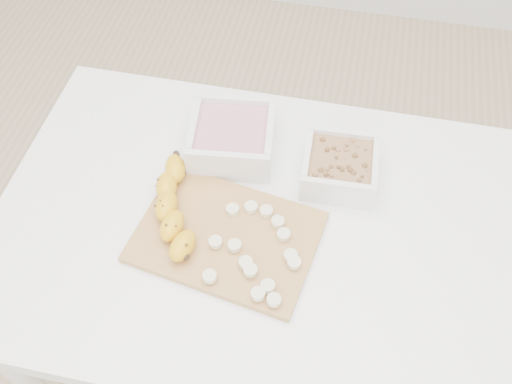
% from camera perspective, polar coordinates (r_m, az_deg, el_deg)
% --- Properties ---
extents(ground, '(3.50, 3.50, 0.00)m').
position_cam_1_polar(ground, '(1.76, -0.21, -16.59)').
color(ground, '#C6AD89').
rests_on(ground, ground).
extents(table, '(1.00, 0.70, 0.75)m').
position_cam_1_polar(table, '(1.17, -0.30, -5.69)').
color(table, white).
rests_on(table, ground).
extents(bowl_yogurt, '(0.19, 0.19, 0.08)m').
position_cam_1_polar(bowl_yogurt, '(1.17, -2.39, 5.47)').
color(bowl_yogurt, white).
rests_on(bowl_yogurt, table).
extents(bowl_granola, '(0.15, 0.15, 0.07)m').
position_cam_1_polar(bowl_granola, '(1.14, 8.35, 2.51)').
color(bowl_granola, white).
rests_on(bowl_granola, table).
extents(cutting_board, '(0.36, 0.28, 0.01)m').
position_cam_1_polar(cutting_board, '(1.06, -2.94, -4.51)').
color(cutting_board, '#AF7746').
rests_on(cutting_board, table).
extents(banana, '(0.10, 0.24, 0.04)m').
position_cam_1_polar(banana, '(1.08, -8.14, -1.62)').
color(banana, gold).
rests_on(banana, cutting_board).
extents(banana_slices, '(0.17, 0.21, 0.02)m').
position_cam_1_polar(banana_slices, '(1.03, 0.07, -5.91)').
color(banana_slices, beige).
rests_on(banana_slices, cutting_board).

